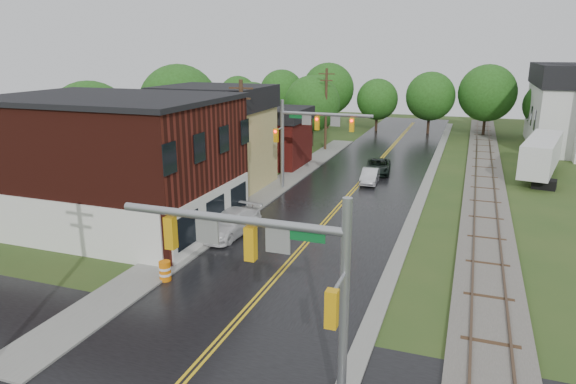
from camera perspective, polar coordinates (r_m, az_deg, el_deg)
The scene contains 21 objects.
main_road at distance 43.31m, azimuth 7.74°, elevation 0.72°, with size 10.00×90.00×0.02m, color black.
cross_road at distance 19.10m, azimuth -11.80°, elevation -20.13°, with size 60.00×9.00×0.02m, color black.
curb_right at distance 47.40m, azimuth 15.44°, elevation 1.60°, with size 0.80×70.00×0.12m, color gray.
sidewalk_left at distance 40.44m, azimuth -2.40°, elevation -0.22°, with size 2.40×50.00×0.12m, color gray.
brick_building at distance 34.15m, azimuth -18.81°, elevation 3.14°, with size 14.30×10.30×8.30m.
yellow_house at distance 42.58m, azimuth -7.95°, elevation 4.87°, with size 8.00×7.00×6.40m, color tan.
darkred_building at distance 50.38m, azimuth -2.14°, elevation 5.52°, with size 7.00×6.00×4.40m, color #3F0F0C.
railroad at distance 47.29m, azimuth 20.99°, elevation 1.21°, with size 3.20×80.00×0.30m.
traffic_signal_near at distance 15.23m, azimuth -1.52°, elevation -7.96°, with size 7.34×0.30×7.20m.
traffic_signal_far at distance 40.31m, azimuth 2.23°, elevation 6.97°, with size 7.34×0.43×7.20m.
utility_pole_b at distance 36.94m, azimuth -5.11°, elevation 5.72°, with size 1.80×0.28×9.00m.
utility_pole_c at distance 57.44m, azimuth 4.24°, elevation 9.29°, with size 1.80×0.28×9.00m.
tree_left_a at distance 43.87m, azimuth -20.96°, elevation 6.85°, with size 6.80×6.80×8.67m.
tree_left_b at distance 50.65m, azimuth -11.90°, elevation 9.28°, with size 7.60×7.60×9.69m.
tree_left_c at distance 55.99m, azimuth -3.97°, elevation 8.91°, with size 6.00×6.00×7.65m.
tree_left_e at distance 59.82m, azimuth 2.83°, elevation 9.65°, with size 6.40×6.40×8.16m.
suv_dark at distance 47.66m, azimuth 9.97°, elevation 2.80°, with size 2.15×4.66×1.29m, color black.
sedan_silver at distance 44.01m, azimuth 9.09°, elevation 1.74°, with size 1.32×3.78×1.24m, color silver.
pickup_white at distance 31.63m, azimuth -6.39°, elevation -3.49°, with size 2.07×5.10×1.48m, color silver.
semi_trailer at distance 50.34m, azimuth 26.35°, elevation 3.81°, with size 4.52×11.24×3.55m.
construction_barrel at distance 26.23m, azimuth -13.50°, elevation -8.54°, with size 0.57×0.57×1.02m, color orange.
Camera 1 is at (8.58, -10.98, 11.07)m, focal length 32.00 mm.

